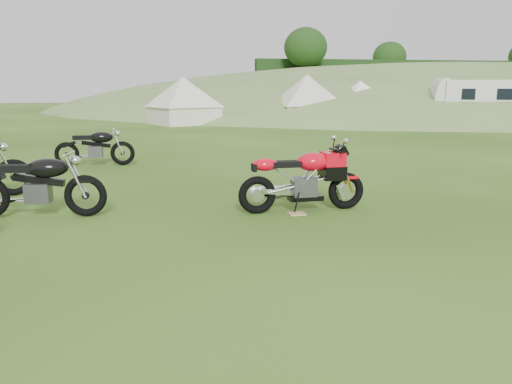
{
  "coord_description": "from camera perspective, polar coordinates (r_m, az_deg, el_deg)",
  "views": [
    {
      "loc": [
        -1.15,
        -5.01,
        1.74
      ],
      "look_at": [
        -0.29,
        0.4,
        0.6
      ],
      "focal_mm": 35.0,
      "sensor_mm": 36.0,
      "label": 1
    }
  ],
  "objects": [
    {
      "name": "ground",
      "position": [
        5.43,
        3.72,
        -6.95
      ],
      "size": [
        120.0,
        120.0,
        0.0
      ],
      "primitive_type": "plane",
      "color": "#27470F",
      "rests_on": "ground"
    },
    {
      "name": "hillside",
      "position": [
        51.59,
        20.39,
        9.12
      ],
      "size": [
        80.0,
        64.0,
        8.0
      ],
      "primitive_type": "ellipsoid",
      "color": "#577C3F",
      "rests_on": "ground"
    },
    {
      "name": "hedgerow",
      "position": [
        51.59,
        20.39,
        9.12
      ],
      "size": [
        36.0,
        1.2,
        8.6
      ],
      "primitive_type": null,
      "color": "black",
      "rests_on": "ground"
    },
    {
      "name": "sport_motorcycle",
      "position": [
        7.14,
        5.36,
        1.99
      ],
      "size": [
        1.8,
        0.55,
        1.07
      ],
      "primitive_type": null,
      "rotation": [
        0.0,
        0.0,
        0.06
      ],
      "color": "red",
      "rests_on": "ground"
    },
    {
      "name": "plywood_board",
      "position": [
        7.04,
        4.69,
        -2.49
      ],
      "size": [
        0.24,
        0.2,
        0.02
      ],
      "primitive_type": "cube",
      "rotation": [
        0.0,
        0.0,
        0.09
      ],
      "color": "tan",
      "rests_on": "ground"
    },
    {
      "name": "vintage_moto_c",
      "position": [
        7.39,
        -23.85,
        0.9
      ],
      "size": [
        1.84,
        0.57,
        0.95
      ],
      "primitive_type": null,
      "rotation": [
        0.0,
        0.0,
        -0.08
      ],
      "color": "black",
      "rests_on": "ground"
    },
    {
      "name": "vintage_moto_d",
      "position": [
        11.94,
        -17.98,
        5.01
      ],
      "size": [
        1.72,
        0.43,
        0.9
      ],
      "primitive_type": null,
      "rotation": [
        0.0,
        0.0,
        -0.02
      ],
      "color": "black",
      "rests_on": "ground"
    },
    {
      "name": "tent_left",
      "position": [
        25.06,
        -8.3,
        10.44
      ],
      "size": [
        3.69,
        3.69,
        2.41
      ],
      "primitive_type": null,
      "rotation": [
        0.0,
        0.0,
        0.43
      ],
      "color": "silver",
      "rests_on": "ground"
    },
    {
      "name": "tent_mid",
      "position": [
        26.0,
        5.79,
        10.65
      ],
      "size": [
        3.12,
        3.12,
        2.51
      ],
      "primitive_type": null,
      "rotation": [
        0.0,
        0.0,
        0.08
      ],
      "color": "beige",
      "rests_on": "ground"
    },
    {
      "name": "tent_right",
      "position": [
        27.18,
        11.77,
        10.3
      ],
      "size": [
        2.92,
        2.92,
        2.31
      ],
      "primitive_type": null,
      "rotation": [
        0.0,
        0.0,
        0.1
      ],
      "color": "white",
      "rests_on": "ground"
    },
    {
      "name": "caravan",
      "position": [
        26.37,
        24.41,
        9.32
      ],
      "size": [
        5.03,
        3.37,
        2.16
      ],
      "primitive_type": null,
      "rotation": [
        0.0,
        0.0,
        -0.31
      ],
      "color": "silver",
      "rests_on": "ground"
    }
  ]
}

